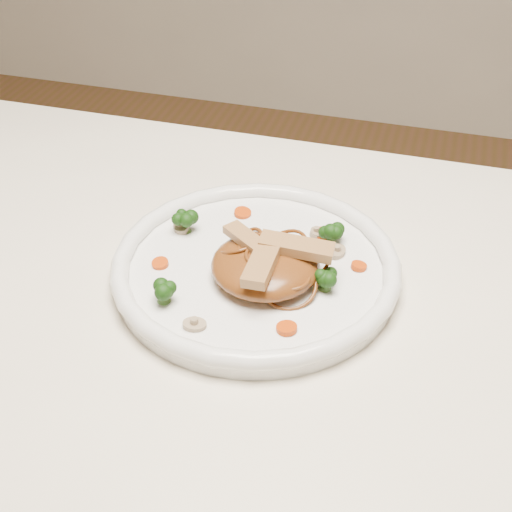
# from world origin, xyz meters

# --- Properties ---
(table) EXTENTS (1.20, 0.80, 0.75)m
(table) POSITION_xyz_m (0.00, 0.00, 0.65)
(table) COLOR white
(table) RESTS_ON ground
(plate) EXTENTS (0.38, 0.38, 0.02)m
(plate) POSITION_xyz_m (-0.04, 0.08, 0.76)
(plate) COLOR white
(plate) RESTS_ON table
(noodle_mound) EXTENTS (0.15, 0.15, 0.04)m
(noodle_mound) POSITION_xyz_m (-0.03, 0.07, 0.78)
(noodle_mound) COLOR brown
(noodle_mound) RESTS_ON plate
(chicken_a) EXTENTS (0.08, 0.03, 0.01)m
(chicken_a) POSITION_xyz_m (-0.00, 0.08, 0.80)
(chicken_a) COLOR tan
(chicken_a) RESTS_ON noodle_mound
(chicken_b) EXTENTS (0.06, 0.05, 0.01)m
(chicken_b) POSITION_xyz_m (-0.05, 0.08, 0.80)
(chicken_b) COLOR tan
(chicken_b) RESTS_ON noodle_mound
(chicken_c) EXTENTS (0.02, 0.08, 0.01)m
(chicken_c) POSITION_xyz_m (-0.03, 0.05, 0.80)
(chicken_c) COLOR tan
(chicken_c) RESTS_ON noodle_mound
(broccoli_0) EXTENTS (0.03, 0.03, 0.03)m
(broccoli_0) POSITION_xyz_m (0.02, 0.15, 0.78)
(broccoli_0) COLOR #14390C
(broccoli_0) RESTS_ON plate
(broccoli_1) EXTENTS (0.03, 0.03, 0.03)m
(broccoli_1) POSITION_xyz_m (-0.14, 0.12, 0.78)
(broccoli_1) COLOR #14390C
(broccoli_1) RESTS_ON plate
(broccoli_2) EXTENTS (0.02, 0.02, 0.03)m
(broccoli_2) POSITION_xyz_m (-0.12, 0.00, 0.78)
(broccoli_2) COLOR #14390C
(broccoli_2) RESTS_ON plate
(broccoli_3) EXTENTS (0.03, 0.03, 0.03)m
(broccoli_3) POSITION_xyz_m (0.03, 0.07, 0.78)
(broccoli_3) COLOR #14390C
(broccoli_3) RESTS_ON plate
(carrot_0) EXTENTS (0.03, 0.03, 0.00)m
(carrot_0) POSITION_xyz_m (0.01, 0.16, 0.77)
(carrot_0) COLOR #BD3506
(carrot_0) RESTS_ON plate
(carrot_1) EXTENTS (0.02, 0.02, 0.00)m
(carrot_1) POSITION_xyz_m (-0.14, 0.06, 0.77)
(carrot_1) COLOR #BD3506
(carrot_1) RESTS_ON plate
(carrot_2) EXTENTS (0.02, 0.02, 0.00)m
(carrot_2) POSITION_xyz_m (0.06, 0.11, 0.77)
(carrot_2) COLOR #BD3506
(carrot_2) RESTS_ON plate
(carrot_3) EXTENTS (0.03, 0.03, 0.00)m
(carrot_3) POSITION_xyz_m (-0.09, 0.17, 0.77)
(carrot_3) COLOR #BD3506
(carrot_3) RESTS_ON plate
(carrot_4) EXTENTS (0.03, 0.03, 0.00)m
(carrot_4) POSITION_xyz_m (0.01, -0.00, 0.77)
(carrot_4) COLOR #BD3506
(carrot_4) RESTS_ON plate
(mushroom_0) EXTENTS (0.03, 0.03, 0.01)m
(mushroom_0) POSITION_xyz_m (-0.08, -0.02, 0.77)
(mushroom_0) COLOR tan
(mushroom_0) RESTS_ON plate
(mushroom_1) EXTENTS (0.03, 0.03, 0.01)m
(mushroom_1) POSITION_xyz_m (0.03, 0.13, 0.77)
(mushroom_1) COLOR tan
(mushroom_1) RESTS_ON plate
(mushroom_2) EXTENTS (0.04, 0.04, 0.01)m
(mushroom_2) POSITION_xyz_m (-0.15, 0.13, 0.77)
(mushroom_2) COLOR tan
(mushroom_2) RESTS_ON plate
(mushroom_3) EXTENTS (0.03, 0.03, 0.01)m
(mushroom_3) POSITION_xyz_m (0.01, 0.16, 0.77)
(mushroom_3) COLOR tan
(mushroom_3) RESTS_ON plate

